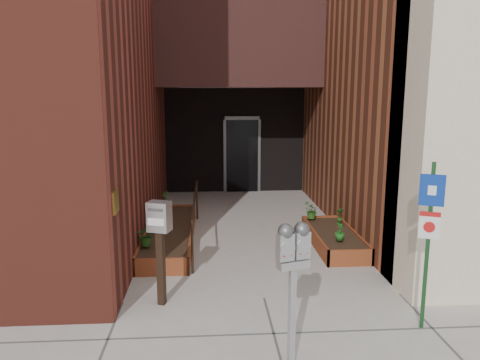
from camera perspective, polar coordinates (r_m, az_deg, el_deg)
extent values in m
plane|color=#9E9991|center=(6.91, 2.96, -14.19)|extent=(80.00, 80.00, 0.00)
cube|color=maroon|center=(14.09, -27.07, 18.20)|extent=(8.00, 14.60, 10.00)
cube|color=brown|center=(15.12, 23.99, 17.85)|extent=(8.00, 13.70, 10.00)
cube|color=beige|center=(7.26, 23.42, 4.23)|extent=(1.10, 1.20, 4.40)
cube|color=black|center=(12.29, -0.28, 15.88)|extent=(4.20, 2.00, 2.00)
cube|color=black|center=(13.71, -0.64, 4.90)|extent=(4.00, 0.30, 3.00)
cube|color=black|center=(13.60, 0.25, 2.94)|extent=(0.90, 0.06, 2.10)
cube|color=#B79338|center=(6.30, -14.97, -2.59)|extent=(0.04, 0.30, 0.30)
cube|color=brown|center=(7.70, -9.60, -10.44)|extent=(0.90, 0.04, 0.30)
cube|color=brown|center=(11.08, -7.81, -3.75)|extent=(0.90, 0.04, 0.30)
cube|color=brown|center=(9.42, -11.16, -6.49)|extent=(0.04, 3.60, 0.30)
cube|color=brown|center=(9.34, -5.89, -6.48)|extent=(0.04, 3.60, 0.30)
cube|color=black|center=(9.38, -8.53, -6.61)|extent=(0.82, 3.52, 0.26)
cube|color=brown|center=(8.19, 13.35, -9.25)|extent=(0.80, 0.04, 0.30)
cube|color=brown|center=(10.17, 9.78, -5.14)|extent=(0.80, 0.04, 0.30)
cube|color=brown|center=(9.08, 9.03, -7.07)|extent=(0.04, 2.20, 0.30)
cube|color=brown|center=(9.28, 13.65, -6.86)|extent=(0.04, 2.20, 0.30)
cube|color=black|center=(9.18, 11.36, -7.09)|extent=(0.72, 2.12, 0.26)
cylinder|color=black|center=(7.63, -5.84, -8.12)|extent=(0.04, 0.04, 0.90)
cylinder|color=black|center=(10.81, -5.27, -2.43)|extent=(0.04, 0.04, 0.90)
cylinder|color=black|center=(9.10, -5.55, -2.18)|extent=(0.04, 3.30, 0.04)
cube|color=#A4A4A7|center=(5.22, 6.33, -16.25)|extent=(0.08, 0.08, 1.10)
cube|color=#A4A4A7|center=(4.98, 6.48, -10.13)|extent=(0.36, 0.22, 0.09)
cube|color=#A4A4A7|center=(4.87, 5.54, -8.11)|extent=(0.19, 0.15, 0.29)
sphere|color=#59595B|center=(4.82, 5.57, -6.25)|extent=(0.16, 0.16, 0.16)
cube|color=white|center=(4.82, 5.85, -8.07)|extent=(0.10, 0.04, 0.06)
cube|color=#B21414|center=(4.85, 5.83, -9.05)|extent=(0.10, 0.04, 0.03)
cube|color=#A4A4A7|center=(4.96, 7.50, -7.82)|extent=(0.19, 0.15, 0.29)
sphere|color=#59595B|center=(4.91, 7.54, -5.99)|extent=(0.16, 0.16, 0.16)
cube|color=white|center=(4.90, 7.82, -7.77)|extent=(0.10, 0.04, 0.06)
cube|color=#B21414|center=(4.93, 7.80, -8.75)|extent=(0.10, 0.04, 0.03)
cube|color=#14391A|center=(6.18, 21.89, -7.63)|extent=(0.06, 0.06, 2.10)
cube|color=navy|center=(5.97, 22.38, -1.17)|extent=(0.27, 0.13, 0.38)
cube|color=white|center=(5.97, 22.38, -1.18)|extent=(0.09, 0.05, 0.11)
cube|color=white|center=(6.07, 22.08, -5.14)|extent=(0.23, 0.11, 0.33)
cube|color=#B21414|center=(6.03, 22.18, -3.88)|extent=(0.22, 0.11, 0.06)
cylinder|color=#B21414|center=(6.06, 22.07, -5.34)|extent=(0.13, 0.06, 0.13)
cube|color=black|center=(6.62, -9.61, -10.48)|extent=(0.12, 0.12, 1.07)
cube|color=#B2B2B5|center=(6.39, -9.82, -4.39)|extent=(0.34, 0.30, 0.41)
cube|color=#59595B|center=(6.26, -10.28, -3.62)|extent=(0.21, 0.08, 0.04)
cube|color=white|center=(6.31, -10.23, -5.07)|extent=(0.22, 0.08, 0.10)
imported|color=#244E16|center=(8.22, -11.33, -6.62)|extent=(0.41, 0.41, 0.37)
imported|color=#2B5C1A|center=(9.05, -10.63, -4.96)|extent=(0.29, 0.29, 0.38)
imported|color=#1C6321|center=(9.28, -9.03, -4.66)|extent=(0.26, 0.26, 0.33)
imported|color=#275919|center=(10.84, -9.10, -2.28)|extent=(0.27, 0.27, 0.37)
imported|color=#1F621C|center=(8.56, 12.08, -6.14)|extent=(0.24, 0.24, 0.32)
imported|color=#235D1A|center=(9.62, 12.08, -4.21)|extent=(0.17, 0.17, 0.32)
imported|color=#275718|center=(9.83, 8.71, -3.72)|extent=(0.43, 0.43, 0.34)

